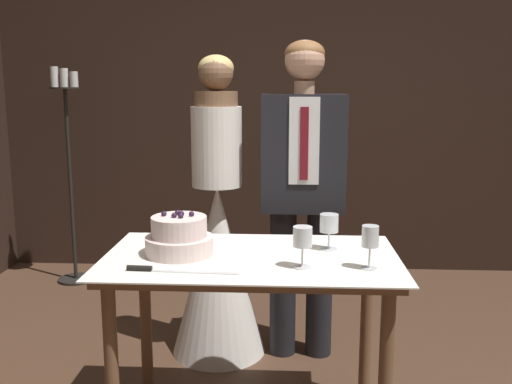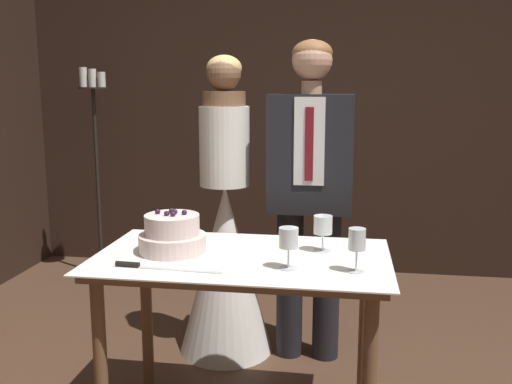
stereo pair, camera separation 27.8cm
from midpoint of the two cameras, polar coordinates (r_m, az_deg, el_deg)
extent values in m
cube|color=black|center=(4.79, 1.28, 8.21)|extent=(4.96, 0.12, 2.69)
cylinder|color=brown|center=(2.49, -17.48, -17.35)|extent=(0.06, 0.06, 0.78)
cylinder|color=brown|center=(2.97, -13.69, -12.53)|extent=(0.06, 0.06, 0.78)
cylinder|color=brown|center=(2.86, 8.15, -13.23)|extent=(0.06, 0.06, 0.78)
cube|color=brown|center=(2.46, -3.76, -6.97)|extent=(1.20, 0.67, 0.03)
cube|color=white|center=(2.46, -3.76, -6.51)|extent=(1.26, 0.73, 0.01)
cylinder|color=beige|center=(2.51, -10.84, -5.31)|extent=(0.29, 0.29, 0.08)
cylinder|color=beige|center=(2.49, -10.91, -3.46)|extent=(0.24, 0.24, 0.09)
sphere|color=#2D1933|center=(2.47, -9.69, -2.22)|extent=(0.02, 0.02, 0.02)
sphere|color=#2D1933|center=(2.49, -10.66, -2.17)|extent=(0.02, 0.02, 0.02)
sphere|color=#2D1933|center=(2.51, -11.02, -2.08)|extent=(0.02, 0.02, 0.02)
sphere|color=#2D1933|center=(2.50, -12.37, -2.18)|extent=(0.02, 0.02, 0.02)
sphere|color=#2D1933|center=(2.46, -11.43, -2.35)|extent=(0.02, 0.02, 0.02)
sphere|color=#2D1933|center=(2.44, -10.79, -2.40)|extent=(0.02, 0.02, 0.02)
cube|color=silver|center=(2.27, -9.65, -7.97)|extent=(0.35, 0.04, 0.00)
cylinder|color=black|center=(2.33, -14.99, -7.41)|extent=(0.10, 0.03, 0.02)
cylinder|color=silver|center=(2.30, 7.85, -7.61)|extent=(0.06, 0.06, 0.00)
cylinder|color=silver|center=(2.29, 7.87, -6.53)|extent=(0.01, 0.01, 0.09)
cylinder|color=silver|center=(2.27, 7.93, -4.45)|extent=(0.07, 0.07, 0.08)
cylinder|color=maroon|center=(2.27, 7.91, -5.06)|extent=(0.05, 0.05, 0.03)
cylinder|color=silver|center=(2.55, 4.17, -5.74)|extent=(0.08, 0.08, 0.00)
cylinder|color=silver|center=(2.54, 4.18, -4.87)|extent=(0.01, 0.01, 0.08)
cylinder|color=silver|center=(2.52, 4.21, -3.15)|extent=(0.08, 0.08, 0.08)
cylinder|color=silver|center=(2.30, 1.17, -7.56)|extent=(0.07, 0.07, 0.00)
cylinder|color=silver|center=(2.29, 1.17, -6.52)|extent=(0.01, 0.01, 0.08)
cylinder|color=silver|center=(2.26, 1.18, -4.53)|extent=(0.08, 0.08, 0.08)
cylinder|color=maroon|center=(2.27, 1.17, -5.23)|extent=(0.06, 0.06, 0.02)
cone|color=white|center=(3.32, -6.23, -7.84)|extent=(0.54, 0.54, 0.99)
cylinder|color=white|center=(3.17, -6.48, 4.51)|extent=(0.28, 0.28, 0.44)
cylinder|color=brown|center=(3.16, -6.58, 9.24)|extent=(0.24, 0.24, 0.08)
sphere|color=brown|center=(3.16, -6.63, 11.71)|extent=(0.19, 0.19, 0.19)
ellipsoid|color=#D6B770|center=(3.17, -6.60, 12.22)|extent=(0.19, 0.19, 0.14)
cylinder|color=black|center=(3.31, 0.32, -9.08)|extent=(0.15, 0.15, 0.85)
cylinder|color=black|center=(3.30, 3.94, -9.12)|extent=(0.15, 0.15, 0.85)
cube|color=black|center=(3.13, 2.22, 3.89)|extent=(0.46, 0.24, 0.64)
cube|color=white|center=(3.00, 2.20, 5.08)|extent=(0.16, 0.01, 0.46)
cube|color=maroon|center=(3.00, 2.19, 4.83)|extent=(0.04, 0.01, 0.38)
cylinder|color=tan|center=(3.11, 2.27, 10.40)|extent=(0.11, 0.11, 0.07)
sphere|color=tan|center=(3.12, 2.29, 13.02)|extent=(0.22, 0.22, 0.22)
ellipsoid|color=brown|center=(3.13, 2.30, 13.70)|extent=(0.22, 0.22, 0.14)
cylinder|color=black|center=(4.90, -19.13, -8.25)|extent=(0.28, 0.28, 0.02)
cylinder|color=black|center=(4.72, -19.68, 0.54)|extent=(0.03, 0.03, 1.50)
cylinder|color=black|center=(4.66, -20.25, 9.74)|extent=(0.22, 0.22, 0.01)
cylinder|color=white|center=(4.69, -21.17, 10.69)|extent=(0.06, 0.06, 0.15)
cylinder|color=white|center=(4.66, -20.31, 10.67)|extent=(0.06, 0.06, 0.14)
cylinder|color=white|center=(4.63, -19.44, 10.58)|extent=(0.06, 0.06, 0.12)
camera|label=1|loc=(0.14, -92.86, -0.53)|focal=40.00mm
camera|label=2|loc=(0.14, 87.14, 0.53)|focal=40.00mm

